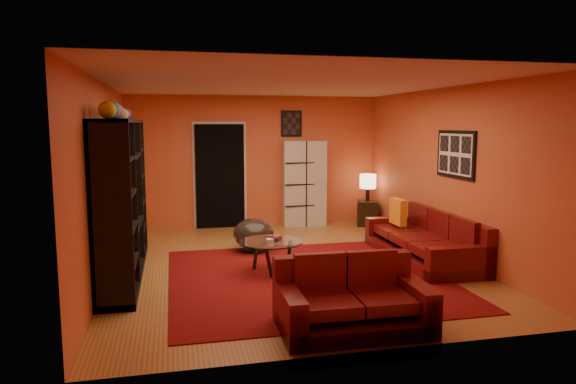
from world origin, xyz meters
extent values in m
plane|color=#905C2C|center=(0.00, 0.00, 0.00)|extent=(6.00, 6.00, 0.00)
plane|color=white|center=(0.00, 0.00, 2.60)|extent=(6.00, 6.00, 0.00)
plane|color=#CA522C|center=(0.00, 3.00, 1.30)|extent=(6.00, 0.00, 6.00)
plane|color=#CA522C|center=(0.00, -3.00, 1.30)|extent=(6.00, 0.00, 6.00)
plane|color=#CA522C|center=(-2.50, 0.00, 1.30)|extent=(0.00, 6.00, 6.00)
plane|color=#CA522C|center=(2.50, 0.00, 1.30)|extent=(0.00, 6.00, 6.00)
cube|color=#56090C|center=(0.10, -0.70, 0.01)|extent=(3.60, 3.60, 0.01)
cube|color=black|center=(-0.70, 2.96, 1.02)|extent=(0.95, 0.10, 2.04)
cube|color=black|center=(2.48, -0.30, 1.60)|extent=(0.03, 1.00, 0.70)
cube|color=black|center=(0.75, 2.98, 2.05)|extent=(0.42, 0.03, 0.52)
cube|color=black|center=(-2.27, 0.00, 1.05)|extent=(0.45, 3.00, 2.10)
imported|color=black|center=(-2.23, 0.08, 0.98)|extent=(0.91, 0.12, 0.52)
cube|color=#4F0A0C|center=(2.05, -0.20, 0.16)|extent=(1.00, 2.37, 0.32)
cube|color=#4F0A0C|center=(2.44, -0.21, 0.42)|extent=(0.21, 2.36, 0.85)
cube|color=#4F0A0C|center=(2.03, -1.29, 0.31)|extent=(0.97, 0.19, 0.62)
cube|color=#4F0A0C|center=(2.07, 0.89, 0.31)|extent=(0.97, 0.19, 0.62)
cube|color=#4F0A0C|center=(2.00, -0.87, 0.47)|extent=(0.75, 0.66, 0.12)
cube|color=#4F0A0C|center=(2.01, -0.20, 0.47)|extent=(0.75, 0.66, 0.12)
cube|color=#4F0A0C|center=(2.02, 0.46, 0.47)|extent=(0.75, 0.66, 0.12)
cube|color=#4F0A0C|center=(0.10, -2.50, 0.16)|extent=(1.49, 0.91, 0.32)
cube|color=#4F0A0C|center=(0.11, -2.15, 0.42)|extent=(1.48, 0.21, 0.85)
cube|color=#4F0A0C|center=(0.75, -2.51, 0.31)|extent=(0.20, 0.89, 0.62)
cube|color=#4F0A0C|center=(-0.55, -2.49, 0.31)|extent=(0.20, 0.89, 0.62)
cube|color=#4F0A0C|center=(0.38, -2.55, 0.47)|extent=(0.55, 0.67, 0.12)
cube|color=#4F0A0C|center=(-0.18, -2.53, 0.47)|extent=(0.55, 0.67, 0.12)
cube|color=orange|center=(1.95, 0.48, 0.63)|extent=(0.12, 0.42, 0.42)
cylinder|color=silver|center=(-0.31, -0.36, 0.44)|extent=(0.88, 0.88, 0.02)
cylinder|color=black|center=(-0.05, -0.30, 0.22)|extent=(0.05, 0.05, 0.42)
cylinder|color=black|center=(-0.50, -0.16, 0.22)|extent=(0.05, 0.05, 0.42)
cylinder|color=black|center=(-0.40, -0.62, 0.22)|extent=(0.05, 0.05, 0.42)
cube|color=beige|center=(0.97, 2.80, 0.86)|extent=(0.88, 0.43, 1.71)
cylinder|color=black|center=(-0.37, 0.85, 0.02)|extent=(0.44, 0.44, 0.03)
cylinder|color=black|center=(-0.37, 0.85, 0.10)|extent=(0.06, 0.06, 0.15)
ellipsoid|color=#3C3534|center=(-0.37, 0.85, 0.30)|extent=(0.66, 0.66, 0.49)
cube|color=black|center=(2.22, 2.48, 0.25)|extent=(0.51, 0.51, 0.50)
cylinder|color=black|center=(2.22, 2.48, 0.63)|extent=(0.08, 0.08, 0.26)
cylinder|color=#FFCD8C|center=(2.22, 2.48, 0.90)|extent=(0.33, 0.33, 0.28)
camera|label=1|loc=(-1.62, -7.14, 2.04)|focal=32.00mm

